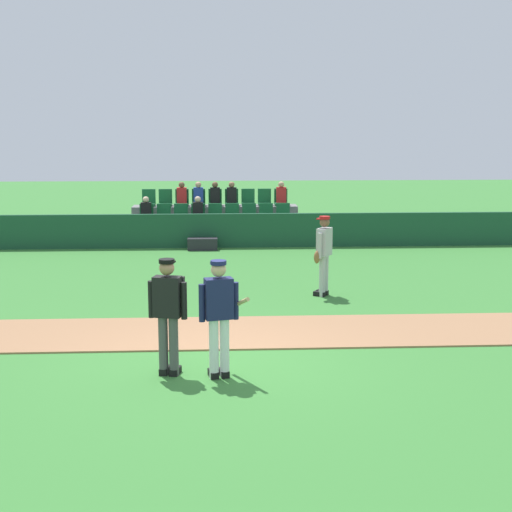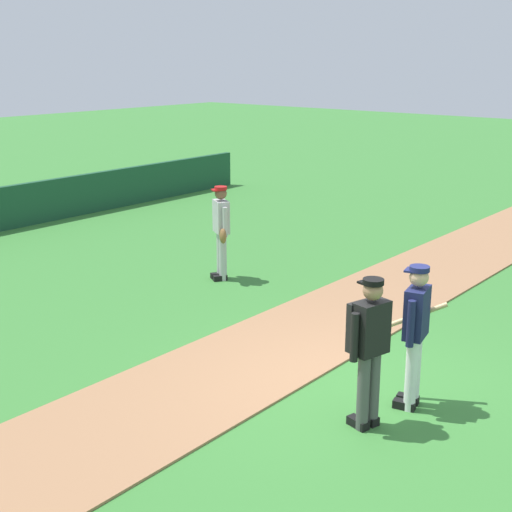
{
  "view_description": "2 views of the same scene",
  "coord_description": "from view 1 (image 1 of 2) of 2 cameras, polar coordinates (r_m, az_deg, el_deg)",
  "views": [
    {
      "loc": [
        0.11,
        -10.73,
        3.61
      ],
      "look_at": [
        0.8,
        2.27,
        1.29
      ],
      "focal_mm": 50.09,
      "sensor_mm": 36.0,
      "label": 1
    },
    {
      "loc": [
        -7.03,
        -4.2,
        4.07
      ],
      "look_at": [
        0.73,
        2.24,
        1.21
      ],
      "focal_mm": 50.06,
      "sensor_mm": 36.0,
      "label": 2
    }
  ],
  "objects": [
    {
      "name": "dugout_fence",
      "position": [
        22.05,
        -3.28,
        2.03
      ],
      "size": [
        20.0,
        0.16,
        1.05
      ],
      "primitive_type": "cube",
      "color": "#19472D",
      "rests_on": "ground"
    },
    {
      "name": "stadium_bleachers",
      "position": [
        23.49,
        -3.29,
        2.52
      ],
      "size": [
        5.55,
        2.1,
        1.9
      ],
      "color": "slate",
      "rests_on": "ground"
    },
    {
      "name": "umpire_home_plate",
      "position": [
        10.58,
        -7.03,
        -4.27
      ],
      "size": [
        0.58,
        0.37,
        1.76
      ],
      "color": "#4C4C4C",
      "rests_on": "ground"
    },
    {
      "name": "runner_grey_jersey",
      "position": [
        15.59,
        5.42,
        0.27
      ],
      "size": [
        0.48,
        0.58,
        1.76
      ],
      "color": "#B2B2B2",
      "rests_on": "ground"
    },
    {
      "name": "infield_dirt_path",
      "position": [
        12.89,
        -3.42,
        -6.12
      ],
      "size": [
        28.0,
        2.07,
        0.03
      ],
      "primitive_type": "cube",
      "color": "#9E704C",
      "rests_on": "ground"
    },
    {
      "name": "batter_navy_jersey",
      "position": [
        10.4,
        -2.95,
        -4.65
      ],
      "size": [
        0.74,
        0.72,
        1.76
      ],
      "color": "white",
      "rests_on": "ground"
    },
    {
      "name": "ground_plane",
      "position": [
        11.33,
        -3.47,
        -8.51
      ],
      "size": [
        80.0,
        80.0,
        0.0
      ],
      "primitive_type": "plane",
      "color": "#387A33"
    },
    {
      "name": "equipment_bag",
      "position": [
        21.66,
        -4.29,
        0.96
      ],
      "size": [
        0.9,
        0.36,
        0.36
      ],
      "primitive_type": "cube",
      "color": "#232328",
      "rests_on": "ground"
    }
  ]
}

